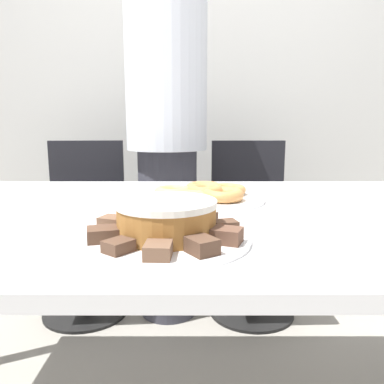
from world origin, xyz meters
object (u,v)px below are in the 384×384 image
at_px(office_chair_left, 87,232).
at_px(office_chair_right, 253,232).
at_px(plate_donuts, 207,199).
at_px(frosted_cake, 168,218).
at_px(plate_cake, 169,238).
at_px(person_standing, 169,138).

distance_m(office_chair_left, office_chair_right, 0.87).
bearing_deg(plate_donuts, frosted_cake, -102.64).
xyz_separation_m(plate_cake, plate_donuts, (0.09, 0.39, 0.00)).
height_order(person_standing, plate_donuts, person_standing).
relative_size(office_chair_right, frosted_cake, 4.66).
bearing_deg(plate_donuts, person_standing, 101.98).
height_order(office_chair_right, plate_cake, office_chair_right).
distance_m(person_standing, frosted_cake, 1.16).
height_order(office_chair_left, office_chair_right, same).
height_order(person_standing, plate_cake, person_standing).
height_order(office_chair_left, frosted_cake, office_chair_left).
bearing_deg(plate_cake, office_chair_right, 73.39).
relative_size(plate_cake, plate_donuts, 0.93).
bearing_deg(frosted_cake, plate_cake, 0.00).
height_order(office_chair_right, plate_donuts, office_chair_right).
bearing_deg(plate_cake, plate_donuts, 77.36).
bearing_deg(office_chair_left, person_standing, -11.36).
relative_size(office_chair_left, office_chair_right, 1.00).
distance_m(office_chair_left, plate_cake, 1.35).
xyz_separation_m(office_chair_right, plate_donuts, (-0.27, -0.81, 0.34)).
relative_size(office_chair_right, plate_cake, 2.77).
relative_size(person_standing, plate_donuts, 5.01).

